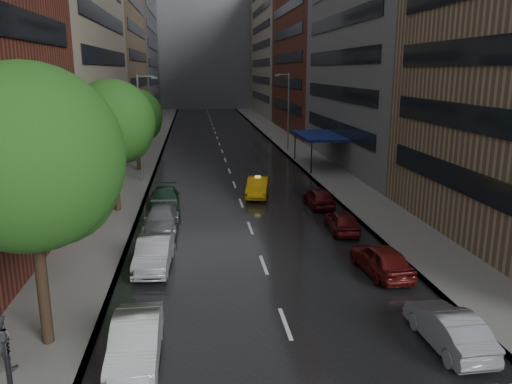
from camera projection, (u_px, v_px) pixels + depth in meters
road at (220, 146)px, 63.50m from camera, size 14.00×140.00×0.01m
sidewalk_left at (148, 147)px, 62.41m from camera, size 4.00×140.00×0.15m
sidewalk_right at (290, 144)px, 64.57m from camera, size 4.00×140.00×0.15m
buildings_left at (102, 19)px, 66.35m from camera, size 8.00×108.00×38.00m
buildings_right at (325, 28)px, 68.17m from camera, size 8.05×109.10×36.00m
building_far at (204, 43)px, 125.20m from camera, size 40.00×14.00×32.00m
tree_near at (28, 158)px, 16.07m from camera, size 6.17×6.17×9.83m
tree_mid at (112, 122)px, 32.78m from camera, size 5.62×5.62×8.96m
tree_far at (136, 115)px, 46.62m from camera, size 4.89×4.89×7.80m
taxi at (258, 187)px, 38.29m from camera, size 2.40×4.66×1.46m
parked_cars_left at (158, 234)px, 27.31m from camera, size 2.24×23.75×1.51m
parked_cars_right at (361, 240)px, 26.52m from camera, size 2.13×22.78×1.47m
street_lamp_left at (141, 126)px, 42.14m from camera, size 1.74×0.22×9.00m
street_lamp_right at (288, 110)px, 58.45m from camera, size 1.74×0.22×9.00m
awning at (319, 136)px, 49.38m from camera, size 4.00×8.00×3.12m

